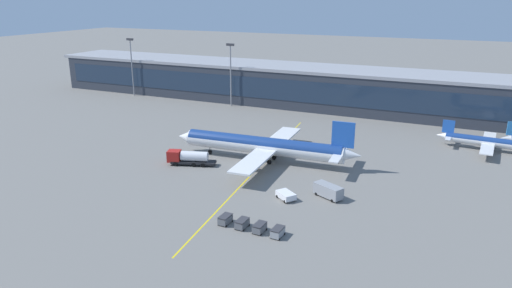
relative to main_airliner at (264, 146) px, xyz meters
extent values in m
plane|color=slate|center=(-1.78, -6.21, -3.68)|extent=(700.00, 700.00, 0.00)
cube|color=yellow|center=(0.60, -4.21, -3.68)|extent=(8.78, 79.58, 0.01)
cube|color=#2D333D|center=(-3.58, 58.83, 2.45)|extent=(207.31, 21.09, 12.26)
cube|color=#1E2D42|center=(-3.58, 48.23, 3.07)|extent=(201.09, 0.16, 6.87)
cube|color=#99999E|center=(-3.58, 58.83, 9.08)|extent=(211.45, 21.51, 1.00)
cylinder|color=white|center=(-0.29, -0.02, -0.14)|extent=(37.58, 5.91, 3.72)
cylinder|color=navy|center=(-0.29, -0.02, 0.20)|extent=(36.83, 5.72, 3.57)
cone|color=white|center=(-20.28, -1.19, -0.14)|extent=(3.92, 3.75, 3.54)
cone|color=white|center=(19.87, 1.17, 0.23)|extent=(4.64, 3.42, 3.16)
cube|color=#1E51B2|center=(17.89, 1.05, 4.52)|extent=(4.85, 0.64, 5.58)
cube|color=white|center=(17.61, -2.70, 0.42)|extent=(2.35, 6.06, 0.24)
cube|color=white|center=(17.17, 4.74, 0.42)|extent=(2.35, 6.06, 0.24)
cube|color=white|center=(1.77, -9.63, -0.42)|extent=(5.71, 15.98, 0.40)
cube|color=white|center=(0.63, 9.78, -0.42)|extent=(5.71, 15.98, 0.40)
cylinder|color=#939399|center=(0.61, -6.87, -1.74)|extent=(2.98, 2.21, 2.05)
cylinder|color=#939399|center=(-0.20, 6.89, -1.74)|extent=(2.98, 2.21, 2.05)
cylinder|color=black|center=(-13.75, -0.81, -3.18)|extent=(1.02, 0.46, 1.00)
cylinder|color=slate|center=(-13.75, -0.81, -2.34)|extent=(0.20, 0.20, 1.68)
cylinder|color=black|center=(2.05, -1.56, -3.18)|extent=(1.02, 0.46, 1.00)
cylinder|color=slate|center=(2.05, -1.56, -2.34)|extent=(0.20, 0.20, 1.68)
cylinder|color=black|center=(1.85, 1.79, -3.18)|extent=(1.02, 0.46, 1.00)
cylinder|color=slate|center=(1.85, 1.79, -2.34)|extent=(0.20, 0.20, 1.68)
cube|color=#232326|center=(-13.16, -9.17, -2.93)|extent=(10.28, 5.47, 0.50)
cube|color=#B21E19|center=(-17.34, -10.53, -1.68)|extent=(3.44, 3.24, 2.50)
cube|color=black|center=(-18.54, -10.92, -1.18)|extent=(0.86, 2.24, 1.12)
cylinder|color=silver|center=(-12.89, -9.08, -1.58)|extent=(6.39, 3.95, 2.20)
cylinder|color=black|center=(-16.44, -11.49, -3.18)|extent=(1.06, 0.64, 1.00)
cylinder|color=black|center=(-17.18, -9.23, -3.18)|extent=(1.06, 0.64, 1.00)
cylinder|color=black|center=(-12.50, -10.20, -3.18)|extent=(1.06, 0.64, 1.00)
cylinder|color=black|center=(-13.24, -7.95, -3.18)|extent=(1.06, 0.64, 1.00)
cylinder|color=black|center=(-10.51, -9.56, -3.18)|extent=(1.06, 0.64, 1.00)
cylinder|color=black|center=(-11.24, -7.30, -3.18)|extent=(1.06, 0.64, 1.00)
cube|color=gray|center=(19.26, -13.66, -2.28)|extent=(6.22, 4.64, 2.20)
cube|color=black|center=(20.56, -14.30, -1.89)|extent=(2.74, 2.76, 0.66)
cylinder|color=black|center=(21.54, -13.64, -3.38)|extent=(0.65, 0.49, 0.60)
cylinder|color=black|center=(20.62, -15.49, -3.38)|extent=(0.65, 0.49, 0.60)
cylinder|color=black|center=(17.91, -11.83, -3.38)|extent=(0.65, 0.49, 0.60)
cylinder|color=black|center=(16.99, -13.68, -3.38)|extent=(0.65, 0.49, 0.60)
cube|color=white|center=(12.35, -17.81, -2.83)|extent=(4.42, 4.11, 1.10)
cube|color=black|center=(13.11, -18.38, -2.64)|extent=(2.30, 2.46, 0.33)
cylinder|color=black|center=(14.04, -17.77, -3.38)|extent=(0.63, 0.56, 0.60)
cylinder|color=black|center=(12.80, -19.43, -3.38)|extent=(0.63, 0.56, 0.60)
cylinder|color=black|center=(11.90, -16.19, -3.38)|extent=(0.63, 0.56, 0.60)
cylinder|color=black|center=(10.67, -17.85, -3.38)|extent=(0.63, 0.56, 0.60)
cube|color=#595B60|center=(6.73, -31.20, -2.95)|extent=(1.61, 2.66, 1.10)
cube|color=#333338|center=(6.73, -31.20, -2.25)|extent=(1.64, 2.71, 0.10)
cylinder|color=black|center=(6.02, -30.13, -3.50)|extent=(0.13, 0.36, 0.36)
cylinder|color=black|center=(7.52, -30.19, -3.50)|extent=(0.13, 0.36, 0.36)
cylinder|color=black|center=(5.94, -32.21, -3.50)|extent=(0.13, 0.36, 0.36)
cylinder|color=black|center=(7.44, -32.27, -3.50)|extent=(0.13, 0.36, 0.36)
cube|color=#595B60|center=(9.93, -31.33, -2.95)|extent=(1.61, 2.66, 1.10)
cube|color=#333338|center=(9.93, -31.33, -2.25)|extent=(1.64, 2.71, 0.10)
cylinder|color=black|center=(9.22, -30.26, -3.50)|extent=(0.13, 0.36, 0.36)
cylinder|color=black|center=(10.72, -30.32, -3.50)|extent=(0.13, 0.36, 0.36)
cylinder|color=black|center=(9.13, -32.34, -3.50)|extent=(0.13, 0.36, 0.36)
cylinder|color=black|center=(10.63, -32.40, -3.50)|extent=(0.13, 0.36, 0.36)
cube|color=#595B60|center=(13.12, -31.46, -2.95)|extent=(1.61, 2.66, 1.10)
cube|color=#333338|center=(13.12, -31.46, -2.25)|extent=(1.64, 2.71, 0.10)
cylinder|color=black|center=(12.42, -30.39, -3.50)|extent=(0.13, 0.36, 0.36)
cylinder|color=black|center=(13.92, -30.45, -3.50)|extent=(0.13, 0.36, 0.36)
cylinder|color=black|center=(12.33, -32.47, -3.50)|extent=(0.13, 0.36, 0.36)
cylinder|color=black|center=(13.83, -32.53, -3.50)|extent=(0.13, 0.36, 0.36)
cube|color=gray|center=(16.32, -31.59, -2.95)|extent=(1.61, 2.66, 1.10)
cube|color=#333338|center=(16.32, -31.59, -2.25)|extent=(1.64, 2.71, 0.10)
cylinder|color=black|center=(15.61, -30.52, -3.50)|extent=(0.13, 0.36, 0.36)
cylinder|color=black|center=(17.11, -30.59, -3.50)|extent=(0.13, 0.36, 0.36)
cylinder|color=black|center=(15.53, -32.60, -3.50)|extent=(0.13, 0.36, 0.36)
cylinder|color=black|center=(17.03, -32.66, -3.50)|extent=(0.13, 0.36, 0.36)
cone|color=silver|center=(50.70, 34.00, -1.30)|extent=(3.20, 2.64, 1.96)
cube|color=silver|center=(51.93, 36.74, -1.19)|extent=(2.08, 3.86, 0.13)
cylinder|color=white|center=(47.72, 29.64, -1.53)|extent=(21.79, 3.45, 2.19)
cylinder|color=navy|center=(47.72, 29.64, -1.33)|extent=(21.35, 3.33, 2.10)
cone|color=white|center=(36.02, 30.32, -1.31)|extent=(2.73, 2.01, 1.86)
cube|color=#1E51B2|center=(37.39, 30.24, 1.21)|extent=(2.85, 0.38, 3.29)
cube|color=white|center=(38.02, 32.40, -1.20)|extent=(1.39, 3.57, 0.14)
cube|color=white|center=(37.76, 28.02, -1.20)|extent=(1.39, 3.57, 0.14)
cube|color=white|center=(47.16, 35.33, -1.69)|extent=(3.38, 9.26, 0.24)
cube|color=white|center=(46.50, 24.05, -1.69)|extent=(3.38, 9.26, 0.24)
cylinder|color=#939399|center=(47.66, 33.66, -2.47)|extent=(1.75, 1.30, 1.20)
cylinder|color=#939399|center=(47.19, 25.65, -2.47)|extent=(1.75, 1.30, 1.20)
cylinder|color=black|center=(46.48, 30.70, -3.38)|extent=(0.61, 0.27, 0.60)
cylinder|color=slate|center=(46.48, 30.70, -2.85)|extent=(0.12, 0.12, 1.06)
cylinder|color=black|center=(46.37, 28.73, -3.38)|extent=(0.61, 0.27, 0.60)
cylinder|color=slate|center=(46.37, 28.73, -2.85)|extent=(0.12, 0.12, 1.06)
cylinder|color=gray|center=(-32.87, 46.83, 6.46)|extent=(0.44, 0.44, 20.27)
cube|color=#333338|center=(-32.87, 46.83, 16.99)|extent=(2.80, 0.50, 0.80)
cylinder|color=gray|center=(-74.34, 46.83, 6.54)|extent=(0.44, 0.44, 20.45)
cube|color=#333338|center=(-74.34, 46.83, 17.17)|extent=(2.80, 0.50, 0.80)
camera|label=1|loc=(40.97, -93.46, 32.85)|focal=33.05mm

